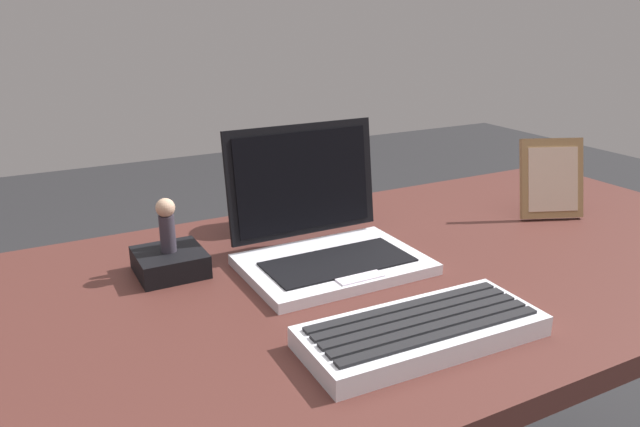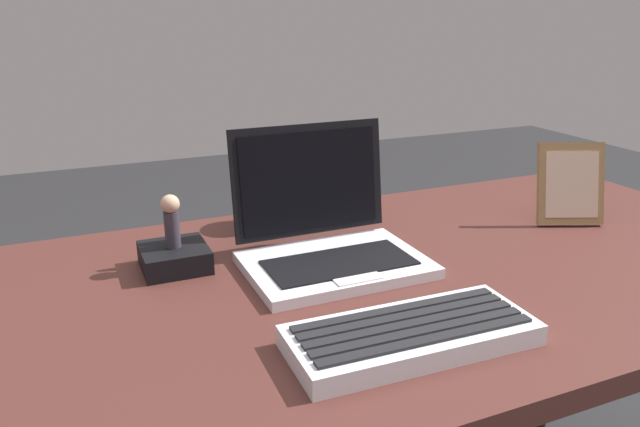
# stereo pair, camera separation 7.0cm
# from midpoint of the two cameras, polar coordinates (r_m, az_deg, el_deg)

# --- Properties ---
(desk) EXTENTS (1.58, 0.73, 0.75)m
(desk) POSITION_cam_midpoint_polar(r_m,az_deg,el_deg) (1.01, 6.54, -9.43)
(desk) COLOR #4A241F
(desk) RESTS_ON ground
(laptop_front) EXTENTS (0.29, 0.23, 0.22)m
(laptop_front) POSITION_cam_midpoint_polar(r_m,az_deg,el_deg) (1.00, 2.70, -2.33)
(laptop_front) COLOR silver
(laptop_front) RESTS_ON desk
(external_keyboard) EXTENTS (0.32, 0.14, 0.03)m
(external_keyboard) POSITION_cam_midpoint_polar(r_m,az_deg,el_deg) (0.79, 11.11, -11.11)
(external_keyboard) COLOR silver
(external_keyboard) RESTS_ON desk
(photo_frame) EXTENTS (0.14, 0.10, 0.16)m
(photo_frame) POSITION_cam_midpoint_polar(r_m,az_deg,el_deg) (1.28, 23.88, 2.50)
(photo_frame) COLOR olive
(photo_frame) RESTS_ON desk
(figurine_stand) EXTENTS (0.10, 0.10, 0.04)m
(figurine_stand) POSITION_cam_midpoint_polar(r_m,az_deg,el_deg) (1.01, -11.56, -4.09)
(figurine_stand) COLOR black
(figurine_stand) RESTS_ON desk
(figurine) EXTENTS (0.03, 0.03, 0.09)m
(figurine) POSITION_cam_midpoint_polar(r_m,az_deg,el_deg) (0.98, -11.81, -0.48)
(figurine) COLOR #342E39
(figurine) RESTS_ON figurine_stand
(coffee_mug) EXTENTS (0.14, 0.09, 0.09)m
(coffee_mug) POSITION_cam_midpoint_polar(r_m,az_deg,el_deg) (1.18, -2.88, 1.03)
(coffee_mug) COLOR teal
(coffee_mug) RESTS_ON desk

